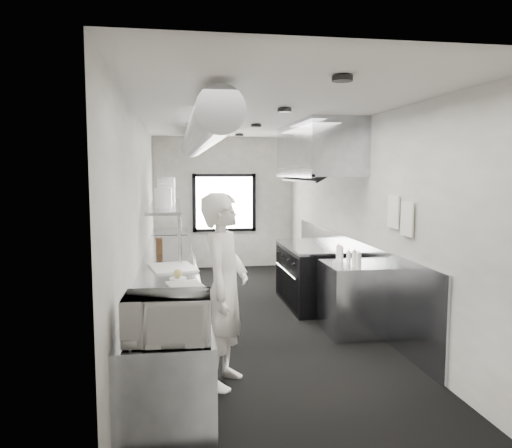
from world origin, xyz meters
name	(u,v)px	position (x,y,z in m)	size (l,w,h in m)	color
floor	(254,321)	(0.00, 0.00, 0.00)	(3.00, 8.00, 0.01)	black
ceiling	(253,117)	(0.00, 0.00, 2.80)	(3.00, 8.00, 0.01)	silver
wall_back	(224,203)	(0.00, 4.00, 1.40)	(3.00, 0.02, 2.80)	silver
wall_front	(362,289)	(0.00, -4.00, 1.40)	(3.00, 0.02, 2.80)	silver
wall_left	(141,223)	(-1.50, 0.00, 1.40)	(0.02, 8.00, 2.80)	silver
wall_right	(358,219)	(1.50, 0.00, 1.40)	(0.02, 8.00, 2.80)	silver
wall_cladding	(349,274)	(1.48, 0.30, 0.55)	(0.03, 5.50, 1.10)	#8F939C
hvac_duct	(199,137)	(-0.70, 0.40, 2.55)	(0.40, 0.40, 6.40)	gray
service_window	(224,203)	(0.00, 3.96, 1.40)	(1.36, 0.05, 1.25)	white
exhaust_hood	(318,150)	(1.10, 0.70, 2.39)	(0.81, 2.20, 0.88)	#8F939C
prep_counter	(169,302)	(-1.15, -0.50, 0.45)	(0.70, 6.00, 0.90)	#8F939C
pass_shelf	(166,207)	(-1.19, 1.00, 1.54)	(0.45, 3.00, 0.68)	#8F939C
range	(312,275)	(1.04, 0.70, 0.47)	(0.88, 1.60, 0.94)	black
bottle_station	(351,298)	(1.15, -0.70, 0.45)	(0.65, 0.80, 0.90)	#8F939C
far_work_table	(171,254)	(-1.15, 3.20, 0.45)	(0.70, 1.20, 0.90)	#8F939C
notice_sheet_a	(393,212)	(1.47, -1.20, 1.60)	(0.02, 0.28, 0.38)	white
notice_sheet_b	(407,219)	(1.47, -1.55, 1.55)	(0.02, 0.28, 0.38)	white
line_cook	(225,290)	(-0.60, -1.99, 0.94)	(0.68, 0.45, 1.87)	white
microwave	(167,318)	(-1.13, -3.26, 1.06)	(0.55, 0.42, 0.33)	white
deli_tub_a	(148,313)	(-1.29, -2.73, 0.96)	(0.15, 0.15, 0.11)	#B4BFB0
deli_tub_b	(153,311)	(-1.25, -2.66, 0.94)	(0.12, 0.12, 0.09)	#B4BFB0
newspaper	(185,285)	(-0.97, -1.58, 0.91)	(0.34, 0.43, 0.01)	silver
small_plate	(178,279)	(-1.04, -1.26, 0.91)	(0.19, 0.19, 0.02)	white
pastry	(178,274)	(-1.04, -1.26, 0.96)	(0.10, 0.10, 0.10)	tan
cutting_board	(173,268)	(-1.10, -0.64, 0.91)	(0.50, 0.67, 0.02)	silver
knife_block	(159,246)	(-1.29, 0.53, 1.01)	(0.09, 0.20, 0.21)	brown
plate_stack_a	(163,198)	(-1.21, 0.26, 1.71)	(0.24, 0.24, 0.28)	white
plate_stack_b	(166,195)	(-1.19, 0.68, 1.73)	(0.25, 0.25, 0.32)	white
plate_stack_c	(166,191)	(-1.19, 1.28, 1.76)	(0.27, 0.27, 0.38)	white
plate_stack_d	(167,190)	(-1.17, 1.59, 1.77)	(0.27, 0.27, 0.41)	white
squeeze_bottle_a	(359,261)	(1.13, -1.01, 1.00)	(0.06, 0.06, 0.19)	silver
squeeze_bottle_b	(354,259)	(1.12, -0.90, 1.00)	(0.07, 0.07, 0.20)	silver
squeeze_bottle_c	(349,258)	(1.11, -0.71, 0.98)	(0.05, 0.05, 0.16)	silver
squeeze_bottle_d	(341,254)	(1.08, -0.51, 1.00)	(0.07, 0.07, 0.20)	silver
squeeze_bottle_e	(339,253)	(1.08, -0.40, 1.00)	(0.06, 0.06, 0.19)	silver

